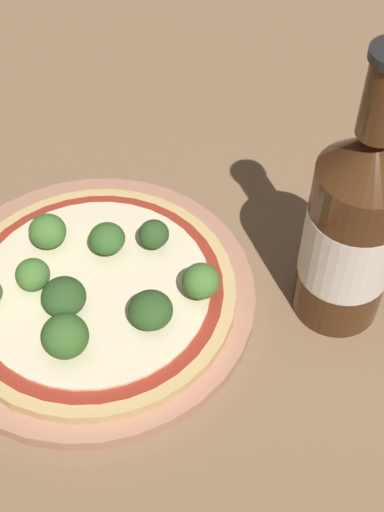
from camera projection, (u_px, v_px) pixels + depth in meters
The scene contains 12 objects.
ground_plane at pixel (78, 288), 0.59m from camera, with size 3.00×3.00×0.00m, color #846647.
plate at pixel (93, 296), 0.58m from camera, with size 0.26×0.26×0.01m.
pizza at pixel (95, 291), 0.56m from camera, with size 0.22×0.22×0.01m.
broccoli_floret_0 at pixel (107, 239), 0.57m from camera, with size 0.03×0.03×0.03m.
broccoli_floret_2 at pixel (200, 284), 0.54m from camera, with size 0.03×0.03×0.03m.
broccoli_floret_3 at pixel (154, 234), 0.57m from camera, with size 0.02×0.02×0.03m.
broccoli_floret_4 at pixel (64, 297), 0.53m from camera, with size 0.03×0.03×0.03m.
broccoli_floret_5 at pixel (65, 336), 0.51m from camera, with size 0.03×0.03×0.03m.
broccoli_floret_6 at pixel (151, 310), 0.53m from camera, with size 0.03×0.03×0.03m.
broccoli_floret_7 at pixel (33, 275), 0.55m from camera, with size 0.03×0.03×0.03m.
broccoli_floret_8 at pixel (48, 231), 0.58m from camera, with size 0.03×0.03×0.03m.
beer_bottle at pixel (353, 228), 0.51m from camera, with size 0.07×0.07×0.24m.
Camera 1 is at (0.19, -0.32, 0.47)m, focal length 50.00 mm.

